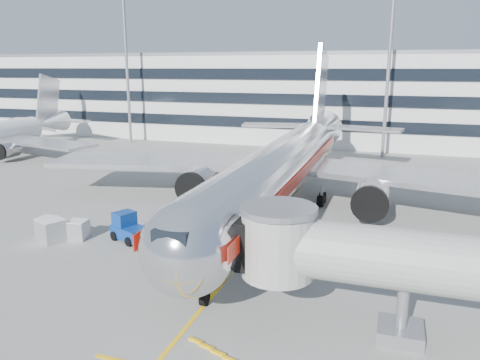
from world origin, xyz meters
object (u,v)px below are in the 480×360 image
(main_jet, at_px, (285,165))
(ramp_worker, at_px, (149,230))
(cargo_container_left, at_px, (52,230))
(cargo_container_front, at_px, (47,226))
(cargo_container_right, at_px, (78,230))
(baggage_tug, at_px, (128,228))
(belt_loader, at_px, (187,247))

(main_jet, relative_size, ramp_worker, 29.86)
(cargo_container_left, relative_size, ramp_worker, 1.29)
(cargo_container_front, bearing_deg, cargo_container_right, 0.62)
(cargo_container_right, relative_size, ramp_worker, 0.93)
(baggage_tug, relative_size, cargo_container_front, 2.28)
(baggage_tug, bearing_deg, ramp_worker, 15.37)
(cargo_container_right, bearing_deg, ramp_worker, 15.01)
(cargo_container_right, xyz_separation_m, cargo_container_front, (-2.90, -0.03, -0.01))
(belt_loader, bearing_deg, cargo_container_front, 178.53)
(belt_loader, distance_m, cargo_container_left, 11.03)
(main_jet, height_order, belt_loader, main_jet)
(cargo_container_left, distance_m, ramp_worker, 7.40)
(main_jet, distance_m, belt_loader, 14.46)
(ramp_worker, bearing_deg, cargo_container_left, -179.72)
(baggage_tug, relative_size, ramp_worker, 1.95)
(baggage_tug, height_order, cargo_container_left, baggage_tug)
(belt_loader, height_order, cargo_container_right, belt_loader)
(belt_loader, relative_size, cargo_container_left, 2.07)
(main_jet, relative_size, cargo_container_left, 23.19)
(belt_loader, distance_m, ramp_worker, 4.45)
(cargo_container_left, xyz_separation_m, cargo_container_front, (-1.36, 1.09, -0.15))
(main_jet, xyz_separation_m, belt_loader, (-4.00, -13.41, -3.63))
(belt_loader, height_order, baggage_tug, baggage_tug)
(main_jet, height_order, baggage_tug, main_jet)
(cargo_container_front, xyz_separation_m, ramp_worker, (8.30, 1.48, 0.12))
(cargo_container_right, bearing_deg, belt_loader, -2.11)
(baggage_tug, relative_size, cargo_container_right, 2.10)
(cargo_container_left, relative_size, cargo_container_front, 1.50)
(main_jet, bearing_deg, cargo_container_right, -135.85)
(main_jet, xyz_separation_m, cargo_container_right, (-13.46, -13.06, -3.49))
(cargo_container_right, bearing_deg, cargo_container_left, -143.84)
(main_jet, bearing_deg, cargo_container_front, -141.32)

